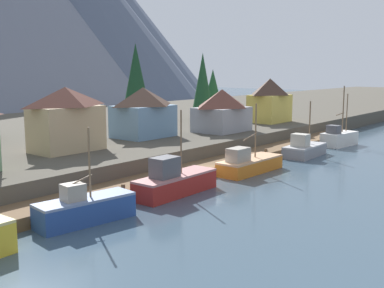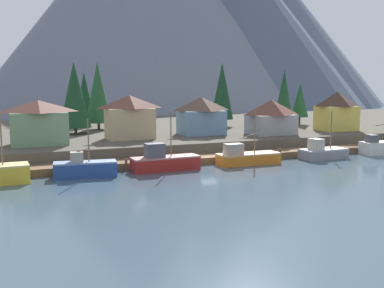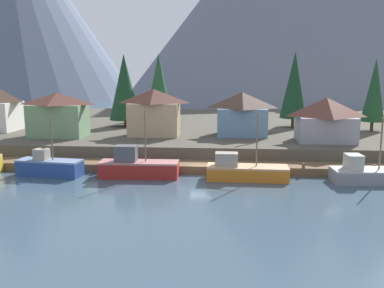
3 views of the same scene
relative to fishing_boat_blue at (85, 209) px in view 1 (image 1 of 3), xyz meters
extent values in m
cube|color=#384C5B|center=(17.73, 21.81, -1.59)|extent=(400.00, 400.00, 1.00)
cube|color=brown|center=(17.73, 3.81, -0.59)|extent=(80.00, 4.00, 1.00)
cylinder|color=brown|center=(-2.27, 2.01, -0.29)|extent=(0.36, 0.36, 1.60)
cylinder|color=brown|center=(5.73, 2.01, -0.29)|extent=(0.36, 0.36, 1.60)
cylinder|color=brown|center=(13.73, 2.01, -0.29)|extent=(0.36, 0.36, 1.60)
cylinder|color=brown|center=(21.73, 2.01, -0.29)|extent=(0.36, 0.36, 1.60)
cylinder|color=brown|center=(29.73, 2.01, -0.29)|extent=(0.36, 0.36, 1.60)
cylinder|color=brown|center=(37.73, 2.01, -0.29)|extent=(0.36, 0.36, 1.60)
cylinder|color=brown|center=(45.73, 2.01, -0.29)|extent=(0.36, 0.36, 1.60)
cylinder|color=brown|center=(53.73, 2.01, -0.29)|extent=(0.36, 0.36, 1.60)
cube|color=#4C473D|center=(17.73, 33.81, 0.16)|extent=(400.00, 56.00, 2.50)
cone|color=slate|center=(117.48, 155.17, 37.72)|extent=(122.50, 122.50, 77.61)
cube|color=navy|center=(0.06, -0.01, -0.22)|extent=(7.86, 3.38, 1.73)
cube|color=#6C7DA2|center=(0.06, -0.01, 0.74)|extent=(7.86, 3.38, 0.20)
cube|color=gray|center=(-0.91, 0.12, 1.47)|extent=(1.71, 1.52, 1.25)
cylinder|color=brown|center=(0.53, -0.07, 3.49)|extent=(0.15, 0.15, 5.29)
cylinder|color=brown|center=(-0.37, 0.05, 2.23)|extent=(2.22, 0.40, 0.71)
cube|color=maroon|center=(10.66, 0.24, -0.25)|extent=(9.15, 2.88, 1.66)
cube|color=#AD6C6A|center=(10.66, 0.24, 0.68)|extent=(9.15, 2.88, 0.20)
cube|color=#4C4C51|center=(9.15, 0.21, 1.70)|extent=(2.51, 1.76, 1.85)
cylinder|color=brown|center=(11.45, 0.25, 3.74)|extent=(0.15, 0.15, 5.93)
cube|color=#CC6B1E|center=(23.15, 0.09, -0.39)|extent=(9.15, 3.14, 1.38)
cube|color=tan|center=(23.15, 0.09, 0.40)|extent=(9.15, 3.14, 0.20)
cube|color=gray|center=(20.77, 0.13, 1.24)|extent=(2.58, 1.69, 1.48)
cylinder|color=brown|center=(24.12, 0.07, 3.54)|extent=(0.16, 0.16, 6.09)
cylinder|color=brown|center=(23.01, 0.09, 2.96)|extent=(2.75, 0.16, 0.74)
cube|color=gray|center=(36.18, -0.11, -0.43)|extent=(7.51, 3.52, 1.31)
cube|color=#9F9FA2|center=(36.18, -0.11, 0.33)|extent=(7.51, 3.52, 0.20)
cube|color=#B2AD9E|center=(34.69, -0.18, 1.24)|extent=(1.75, 2.14, 1.63)
cylinder|color=brown|center=(37.50, -0.05, 3.29)|extent=(0.18, 0.18, 5.73)
cube|color=silver|center=(47.59, -0.12, -0.17)|extent=(6.73, 3.56, 1.83)
cube|color=silver|center=(47.59, -0.12, 0.85)|extent=(6.73, 3.56, 0.20)
cube|color=#4C4C51|center=(45.83, 0.08, 1.55)|extent=(1.66, 1.94, 1.20)
cylinder|color=brown|center=(48.35, -0.21, 4.41)|extent=(0.18, 0.18, 6.92)
cylinder|color=brown|center=(49.50, -0.34, 3.81)|extent=(0.15, 0.15, 5.72)
cylinder|color=brown|center=(47.51, -0.11, 3.71)|extent=(2.12, 0.37, 0.37)
cube|color=gray|center=(34.46, 12.25, 3.16)|extent=(7.58, 5.69, 3.48)
pyramid|color=brown|center=(34.46, 12.25, 6.20)|extent=(7.96, 5.98, 2.60)
cube|color=tan|center=(9.86, 15.48, 3.90)|extent=(7.46, 4.51, 4.96)
pyramid|color=brown|center=(9.86, 15.48, 7.42)|extent=(7.84, 4.73, 2.10)
cube|color=gold|center=(49.47, 13.13, 3.72)|extent=(7.00, 4.91, 4.62)
pyramid|color=#422D23|center=(49.47, 13.13, 7.41)|extent=(7.35, 5.16, 2.75)
cube|color=#6689A8|center=(23.09, 16.87, 3.51)|extent=(7.36, 5.60, 4.20)
pyramid|color=#422D23|center=(23.09, 16.87, 6.80)|extent=(7.73, 5.88, 2.38)
cylinder|color=#4C3823|center=(44.74, 23.87, 2.18)|extent=(0.50, 0.50, 1.54)
cone|color=#194223|center=(44.74, 23.87, 8.05)|extent=(3.70, 3.70, 10.21)
cylinder|color=#4C3823|center=(32.48, 27.85, 2.20)|extent=(0.50, 0.50, 1.57)
cone|color=#14381E|center=(32.48, 27.85, 8.73)|extent=(4.66, 4.66, 11.48)
cylinder|color=#4C3823|center=(49.96, 25.56, 2.26)|extent=(0.50, 0.50, 1.69)
cone|color=#1E4C28|center=(49.96, 25.56, 6.72)|extent=(3.72, 3.72, 7.23)
camera|label=1|loc=(-21.90, -28.43, 10.46)|focal=45.02mm
camera|label=2|loc=(-8.90, -56.48, 10.69)|focal=42.76mm
camera|label=3|loc=(20.50, -45.48, 10.96)|focal=38.37mm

